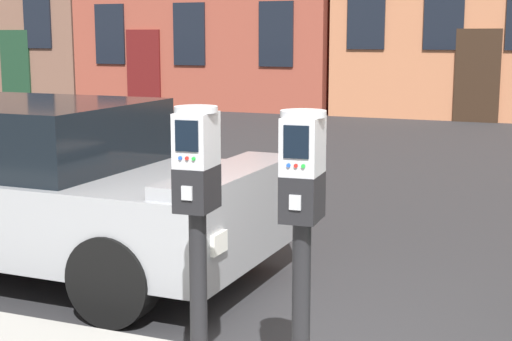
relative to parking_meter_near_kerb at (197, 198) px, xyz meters
The scene contains 3 objects.
parking_meter_near_kerb is the anchor object (origin of this frame).
parking_meter_twin_adjacent 0.56m from the parking_meter_near_kerb, ahead, with size 0.23×0.26×1.48m.
parked_car_grey_estate 3.17m from the parking_meter_near_kerb, 146.45° to the left, with size 4.45×1.90×1.42m.
Camera 1 is at (1.06, -3.67, 1.96)m, focal length 53.98 mm.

